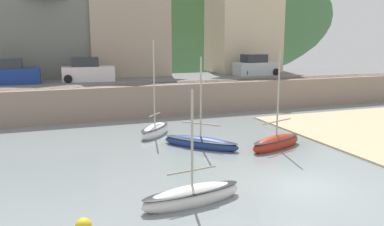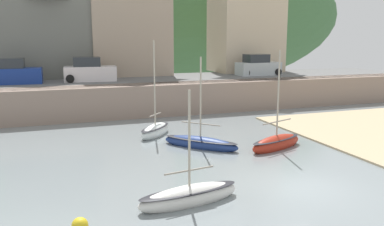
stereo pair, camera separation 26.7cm
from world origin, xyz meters
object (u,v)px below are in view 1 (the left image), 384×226
(dinghy_open_wooden, at_px, (201,143))
(mooring_buoy, at_px, (84,226))
(waterfront_building_centre, at_px, (126,14))
(sailboat_nearest_shore, at_px, (192,196))
(sailboat_blue_trim, at_px, (155,130))
(parked_car_end_of_row, at_px, (256,67))
(sailboat_tall_mast, at_px, (276,143))
(waterfront_building_right, at_px, (243,18))
(parked_car_near_slipway, at_px, (11,74))
(parked_car_by_wall, at_px, (88,71))
(waterfront_building_left, at_px, (46,28))

(dinghy_open_wooden, distance_m, mooring_buoy, 10.48)
(waterfront_building_centre, height_order, sailboat_nearest_shore, waterfront_building_centre)
(sailboat_nearest_shore, distance_m, mooring_buoy, 4.01)
(sailboat_blue_trim, height_order, parked_car_end_of_row, sailboat_blue_trim)
(waterfront_building_centre, distance_m, sailboat_tall_mast, 21.68)
(waterfront_building_right, bearing_deg, parked_car_near_slipway, -168.43)
(sailboat_tall_mast, distance_m, parked_car_by_wall, 17.63)
(dinghy_open_wooden, bearing_deg, waterfront_building_right, 104.41)
(waterfront_building_right, xyz_separation_m, parked_car_end_of_row, (-0.92, -4.50, -4.60))
(sailboat_tall_mast, bearing_deg, waterfront_building_left, 98.11)
(sailboat_tall_mast, bearing_deg, mooring_buoy, -171.14)
(sailboat_blue_trim, height_order, mooring_buoy, sailboat_blue_trim)
(sailboat_nearest_shore, xyz_separation_m, parked_car_end_of_row, (14.01, 20.74, 2.91))
(dinghy_open_wooden, relative_size, parked_car_near_slipway, 1.22)
(sailboat_blue_trim, distance_m, sailboat_nearest_shore, 10.56)
(waterfront_building_right, bearing_deg, dinghy_open_wooden, -123.01)
(dinghy_open_wooden, xyz_separation_m, mooring_buoy, (-6.99, -7.80, -0.11))
(dinghy_open_wooden, bearing_deg, parked_car_by_wall, 155.18)
(waterfront_building_centre, bearing_deg, sailboat_nearest_shore, -96.43)
(waterfront_building_right, relative_size, dinghy_open_wooden, 2.09)
(sailboat_blue_trim, bearing_deg, waterfront_building_right, -1.08)
(waterfront_building_left, height_order, sailboat_tall_mast, waterfront_building_left)
(parked_car_near_slipway, bearing_deg, waterfront_building_right, 14.26)
(sailboat_nearest_shore, bearing_deg, parked_car_end_of_row, 46.63)
(sailboat_blue_trim, relative_size, parked_car_near_slipway, 1.43)
(waterfront_building_left, bearing_deg, waterfront_building_right, -0.00)
(mooring_buoy, bearing_deg, parked_car_end_of_row, 50.24)
(parked_car_by_wall, distance_m, parked_car_end_of_row, 15.34)
(parked_car_near_slipway, height_order, parked_car_end_of_row, same)
(waterfront_building_left, distance_m, sailboat_tall_mast, 23.61)
(sailboat_blue_trim, xyz_separation_m, parked_car_near_slipway, (-8.48, 10.27, 2.88))
(waterfront_building_right, bearing_deg, sailboat_blue_trim, -132.41)
(sailboat_nearest_shore, relative_size, mooring_buoy, 8.36)
(parked_car_near_slipway, distance_m, parked_car_end_of_row, 21.06)
(dinghy_open_wooden, relative_size, parked_car_end_of_row, 1.23)
(waterfront_building_left, relative_size, waterfront_building_right, 0.83)
(waterfront_building_right, distance_m, mooring_buoy, 33.06)
(waterfront_building_centre, distance_m, waterfront_building_right, 12.09)
(parked_car_by_wall, height_order, mooring_buoy, parked_car_by_wall)
(sailboat_blue_trim, distance_m, sailboat_tall_mast, 7.43)
(waterfront_building_left, height_order, parked_car_by_wall, waterfront_building_left)
(parked_car_near_slipway, relative_size, mooring_buoy, 8.00)
(parked_car_by_wall, relative_size, parked_car_end_of_row, 1.01)
(sailboat_nearest_shore, bearing_deg, waterfront_building_right, 50.06)
(dinghy_open_wooden, distance_m, sailboat_tall_mast, 4.11)
(dinghy_open_wooden, bearing_deg, parked_car_near_slipway, 173.77)
(waterfront_building_centre, xyz_separation_m, waterfront_building_right, (12.09, -0.00, -0.24))
(waterfront_building_centre, distance_m, mooring_buoy, 28.05)
(waterfront_building_right, height_order, parked_car_end_of_row, waterfront_building_right)
(parked_car_end_of_row, height_order, mooring_buoy, parked_car_end_of_row)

